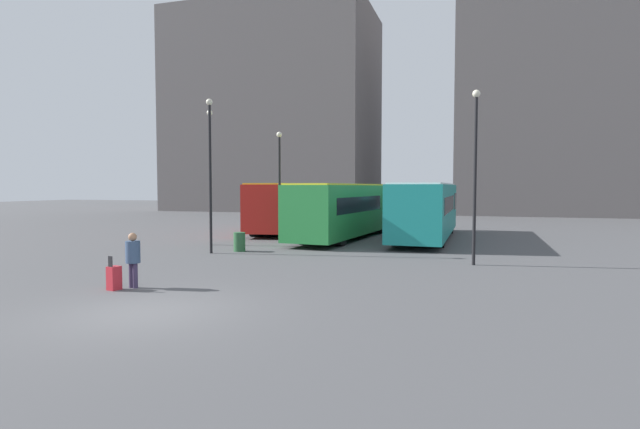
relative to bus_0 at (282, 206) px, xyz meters
The scene contains 13 objects.
ground_plane 20.61m from the bus_0, 76.95° to the right, with size 160.00×160.00×0.00m, color #4C4C4F.
building_block_left 33.09m from the bus_0, 113.34° to the left, with size 24.24×14.94×24.24m.
building_block_right 41.66m from the bus_0, 52.15° to the left, with size 25.61×14.21×43.50m.
bus_0 is the anchor object (origin of this frame).
bus_1 5.49m from the bus_0, 26.81° to the right, with size 3.49×11.84×3.05m.
bus_2 9.40m from the bus_0, ahead, with size 2.70×12.15×3.08m.
traveler 17.98m from the bus_0, 81.69° to the right, with size 0.48×0.48×1.58m.
suitcase 18.36m from the bus_0, 82.90° to the right, with size 0.34×0.37×0.97m.
lamp_post_0 15.93m from the bus_0, 41.52° to the right, with size 0.28×0.28×6.40m.
lamp_post_1 10.78m from the bus_0, 84.93° to the right, with size 0.28×0.28×6.64m.
lamp_post_2 8.07m from the bus_0, 94.84° to the right, with size 0.28×0.28×6.65m.
lamp_post_3 6.44m from the bus_0, 69.03° to the right, with size 0.28×0.28×5.69m.
trash_bin 9.80m from the bus_0, 79.29° to the right, with size 0.52×0.52×0.85m.
Camera 1 is at (7.28, -9.60, 2.89)m, focal length 28.00 mm.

